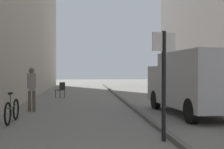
{
  "coord_description": "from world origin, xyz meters",
  "views": [
    {
      "loc": [
        -0.53,
        -2.26,
        1.69
      ],
      "look_at": [
        0.55,
        9.57,
        1.51
      ],
      "focal_mm": 49.09,
      "sensor_mm": 36.0,
      "label": 1
    }
  ],
  "objects": [
    {
      "name": "delivery_van",
      "position": [
        3.54,
        8.86,
        1.26
      ],
      "size": [
        2.3,
        5.36,
        2.34
      ],
      "rotation": [
        0.0,
        0.0,
        0.07
      ],
      "color": "#B7B7BC",
      "rests_on": "ground_plane"
    },
    {
      "name": "bicycle_leaning",
      "position": [
        -2.82,
        7.71,
        0.38
      ],
      "size": [
        0.1,
        1.77,
        0.98
      ],
      "rotation": [
        0.0,
        0.0,
        -0.01
      ],
      "color": "black",
      "rests_on": "ground_plane"
    },
    {
      "name": "cafe_chair_near_window",
      "position": [
        -1.93,
        16.42,
        0.55
      ],
      "size": [
        0.62,
        0.62,
        0.94
      ],
      "rotation": [
        0.0,
        0.0,
        0.85
      ],
      "color": "black",
      "rests_on": "ground_plane"
    },
    {
      "name": "ground_plane",
      "position": [
        0.0,
        12.0,
        0.0
      ],
      "size": [
        80.0,
        80.0,
        0.0
      ],
      "primitive_type": "plane",
      "color": "gray"
    },
    {
      "name": "street_sign_post",
      "position": [
        1.34,
        4.81,
        1.55
      ],
      "size": [
        0.59,
        0.17,
        2.6
      ],
      "rotation": [
        0.0,
        0.0,
        3.38
      ],
      "color": "black",
      "rests_on": "ground_plane"
    },
    {
      "name": "kerb_strip",
      "position": [
        1.58,
        12.0,
        0.06
      ],
      "size": [
        0.16,
        40.0,
        0.12
      ],
      "primitive_type": "cube",
      "color": "#615F5B",
      "rests_on": "ground_plane"
    },
    {
      "name": "pedestrian_mid_block",
      "position": [
        -2.65,
        10.36,
        1.03
      ],
      "size": [
        0.35,
        0.24,
        1.78
      ],
      "rotation": [
        0.0,
        0.0,
        3.34
      ],
      "color": "brown",
      "rests_on": "ground_plane"
    }
  ]
}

